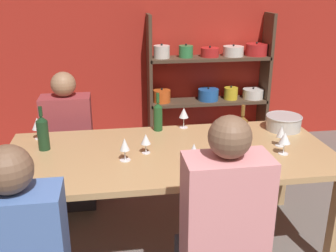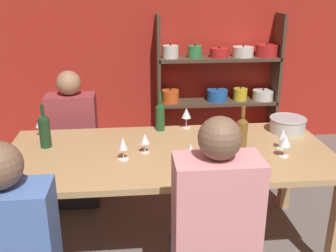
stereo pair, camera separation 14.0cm
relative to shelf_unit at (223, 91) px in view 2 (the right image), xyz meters
The scene contains 16 objects.
wall_back_red 0.96m from the shelf_unit, 162.81° to the left, with size 8.80×0.06×2.70m.
shelf_unit is the anchor object (origin of this frame).
dining_table 2.07m from the shelf_unit, 113.25° to the right, with size 2.26×1.02×0.76m.
mixing_bowl 1.62m from the shelf_unit, 85.13° to the right, with size 0.28×0.28×0.11m.
wine_bottle_green 2.43m from the shelf_unit, 134.03° to the right, with size 0.08×0.08×0.31m.
wine_bottle_dark 1.96m from the shelf_unit, 99.43° to the right, with size 0.08×0.08×0.32m.
wine_bottle_amber 1.72m from the shelf_unit, 119.83° to the right, with size 0.07×0.07×0.30m.
wine_glass_red_a 2.31m from the shelf_unit, 119.45° to the right, with size 0.07×0.07×0.16m.
wine_glass_red_b 1.94m from the shelf_unit, 90.79° to the right, with size 0.07×0.07×0.15m.
wine_glass_red_c 1.60m from the shelf_unit, 113.70° to the right, with size 0.08×0.08×0.17m.
wine_glass_white_a 2.16m from the shelf_unit, 117.31° to the right, with size 0.07×0.07×0.14m.
wine_glass_white_b 2.33m from the shelf_unit, 138.94° to the right, with size 0.08×0.08×0.17m.
wine_glass_white_c 2.07m from the shelf_unit, 91.75° to the right, with size 0.08×0.08×0.16m.
wine_glass_red_d 2.33m from the shelf_unit, 108.03° to the right, with size 0.08×0.08×0.18m.
cell_phone 2.83m from the shelf_unit, 127.28° to the right, with size 0.16×0.16×0.01m.
person_far_a 1.94m from the shelf_unit, 145.52° to the right, with size 0.42×0.53×1.17m.
Camera 2 is at (-0.42, -0.75, 1.85)m, focal length 42.00 mm.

